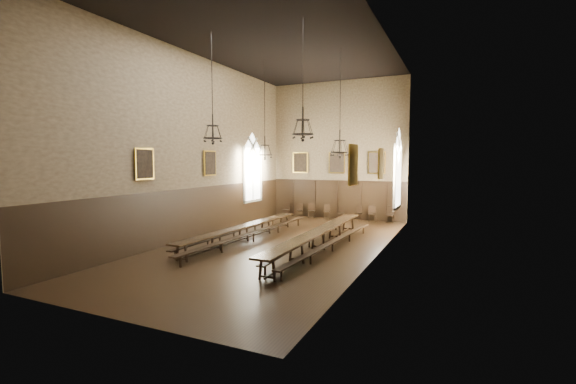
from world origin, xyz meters
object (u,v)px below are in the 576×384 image
Objects in this scene: chair_4 at (341,215)px; chandelier_front_left at (213,130)px; chair_0 at (286,212)px; chair_7 at (390,218)px; chair_5 at (358,216)px; chandelier_back_right at (340,146)px; chair_1 at (299,213)px; chandelier_front_right at (303,126)px; bench_left_inner at (254,235)px; bench_right_inner at (309,241)px; chair_6 at (372,217)px; table_left at (243,233)px; table_right at (318,240)px; chandelier_back_left at (265,148)px; chair_2 at (311,213)px; chair_3 at (327,214)px.

chair_4 is 0.20× the size of chandelier_front_left.
chair_7 is at bearing 4.86° from chair_0.
chair_5 is 7.79m from chandelier_back_right.
chandelier_front_right is at bearing -75.76° from chair_1.
bench_right_inner is (2.84, -0.01, -0.02)m from bench_left_inner.
chair_5 is 0.94m from chair_6.
chandelier_front_right is at bearing -106.09° from chair_6.
table_left is 10.02m from chair_7.
table_right reaches higher than bench_right_inner.
chair_7 is 7.85m from chandelier_back_right.
chair_7 is at bearing 63.81° from chandelier_front_left.
chair_0 is at bearing 104.94° from chandelier_back_left.
chair_1 is 12.67m from chandelier_front_right.
chair_6 is (0.99, 8.30, 0.02)m from bench_right_inner.
chandelier_front_left is (-0.45, -2.51, 4.75)m from bench_left_inner.
chair_2 is 4.07m from chair_6.
chandelier_front_right is at bearing -48.78° from chandelier_back_left.
chair_4 is at bearing 178.24° from chair_7.
chair_1 is 1.04× the size of chair_4.
chair_1 is (-4.00, 8.35, -0.01)m from bench_right_inner.
chair_2 is 8.55m from chandelier_back_right.
chandelier_back_left is (-2.30, -6.22, 4.23)m from chair_4.
chandelier_front_left is at bearing -132.43° from chandelier_back_right.
chandelier_back_right is (0.76, 1.93, 4.26)m from bench_right_inner.
table_left is 10.52× the size of chair_0.
chair_3 is 4.07m from chair_7.
chandelier_back_left is at bearing 147.08° from bench_right_inner.
bench_left_inner is 9.73m from chair_7.
chair_7 is (4.07, 0.06, 0.02)m from chair_3.
chair_4 reaches higher than bench_left_inner.
chandelier_back_left is 6.11m from chandelier_front_right.
chair_5 is (-0.44, 8.63, -0.13)m from table_right.
chandelier_front_left is (0.72, -10.85, 4.79)m from chair_1.
chandelier_back_left is (0.65, -6.18, 4.23)m from chair_1.
table_right reaches higher than bench_left_inner.
bench_right_inner is 8.46m from chair_4.
chair_1 is 6.08m from chair_7.
chair_0 is at bearing 120.82° from bench_right_inner.
chandelier_back_right is at bearing -85.14° from chair_3.
chair_6 is at bearing 54.64° from chandelier_back_left.
chair_3 is 0.93m from chair_4.
chair_2 is at bearing 88.91° from chandelier_front_left.
chandelier_front_left is at bearing -103.47° from chair_4.
table_right is 8.76m from chair_7.
chandelier_back_left reaches higher than chair_5.
bench_right_inner is 4.73m from chandelier_back_right.
table_left is 0.88× the size of bench_left_inner.
chair_0 is 3.96m from chair_4.
bench_right_inner is 8.36m from chair_6.
chair_6 reaches higher than table_left.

